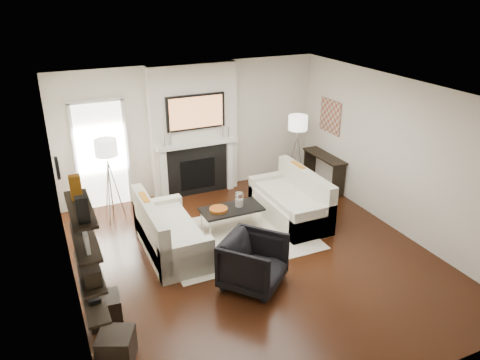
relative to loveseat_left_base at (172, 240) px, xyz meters
name	(u,v)px	position (x,y,z in m)	size (l,w,h in m)	color
room_envelope	(256,182)	(1.17, -0.76, 1.14)	(6.00, 6.00, 6.00)	#34180B
chimney_breast	(194,131)	(1.17, 2.11, 1.14)	(1.80, 0.25, 2.70)	silver
fireplace_surround	(198,171)	(1.17, 1.98, 0.31)	(1.30, 0.02, 1.04)	black
firebox	(198,174)	(1.17, 1.97, 0.24)	(0.75, 0.02, 0.65)	black
mantel_pilaster_l	(164,176)	(0.45, 1.95, 0.34)	(0.12, 0.08, 1.10)	white
mantel_pilaster_r	(230,165)	(1.89, 1.95, 0.34)	(0.12, 0.08, 1.10)	white
mantel_shelf	(197,144)	(1.17, 1.93, 0.91)	(1.70, 0.18, 0.07)	white
tv_body	(196,112)	(1.17, 1.95, 1.57)	(1.20, 0.06, 0.70)	black
tv_screen	(196,112)	(1.17, 1.92, 1.57)	(1.10, 0.01, 0.62)	#BF723F
candlestick_l_tall	(170,139)	(0.62, 1.94, 1.09)	(0.04, 0.04, 0.30)	silver
candlestick_l_short	(164,141)	(0.49, 1.94, 1.06)	(0.04, 0.04, 0.24)	silver
candlestick_r_tall	(222,132)	(1.72, 1.94, 1.09)	(0.04, 0.04, 0.30)	silver
candlestick_r_short	(228,133)	(1.85, 1.94, 1.06)	(0.04, 0.04, 0.24)	silver
hallway_panel	(102,156)	(-0.68, 2.22, 0.84)	(0.90, 0.02, 2.10)	white
door_trim_l	(76,160)	(-1.16, 2.20, 0.84)	(0.06, 0.06, 2.16)	white
door_trim_r	(127,153)	(-0.20, 2.20, 0.84)	(0.06, 0.06, 2.16)	white
door_trim_top	(95,101)	(-0.68, 2.20, 1.92)	(1.02, 0.06, 0.06)	white
rug	(236,237)	(1.15, -0.04, -0.20)	(2.60, 2.00, 0.01)	beige
loveseat_left_base	(172,240)	(0.00, 0.00, 0.00)	(0.85, 1.80, 0.42)	beige
loveseat_left_back	(151,227)	(-0.33, 0.00, 0.32)	(0.18, 1.80, 0.80)	beige
loveseat_left_arm_n	(187,260)	(0.00, -0.81, 0.09)	(0.85, 0.18, 0.60)	beige
loveseat_left_arm_s	(159,215)	(0.00, 0.81, 0.09)	(0.85, 0.18, 0.60)	beige
loveseat_left_cushion	(174,226)	(0.05, 0.00, 0.26)	(0.63, 1.44, 0.10)	beige
pillow_left_orange	(145,208)	(-0.33, 0.30, 0.52)	(0.10, 0.42, 0.42)	#B06915
pillow_left_charcoal	(155,225)	(-0.33, -0.30, 0.51)	(0.10, 0.40, 0.40)	black
loveseat_right_base	(289,209)	(2.35, 0.21, 0.00)	(0.85, 1.80, 0.42)	beige
loveseat_right_back	(305,190)	(2.68, 0.21, 0.32)	(0.18, 1.80, 0.80)	beige
loveseat_right_arm_n	(313,223)	(2.35, -0.60, 0.09)	(0.85, 0.18, 0.60)	beige
loveseat_right_arm_s	(269,188)	(2.35, 1.02, 0.09)	(0.85, 0.18, 0.60)	beige
loveseat_right_cushion	(287,197)	(2.30, 0.21, 0.26)	(0.63, 1.44, 0.10)	beige
pillow_right_orange	(298,175)	(2.68, 0.51, 0.52)	(0.10, 0.42, 0.42)	#B06915
pillow_right_charcoal	(315,187)	(2.68, -0.09, 0.51)	(0.10, 0.40, 0.40)	black
coffee_table	(232,209)	(1.20, 0.28, 0.19)	(1.10, 0.55, 0.04)	black
coffee_leg_nw	(210,231)	(0.70, 0.06, -0.02)	(0.02, 0.02, 0.38)	silver
coffee_leg_ne	(262,219)	(1.70, 0.06, -0.02)	(0.02, 0.02, 0.38)	silver
coffee_leg_sw	(201,220)	(0.70, 0.50, -0.02)	(0.02, 0.02, 0.38)	silver
coffee_leg_se	(251,209)	(1.70, 0.50, -0.02)	(0.02, 0.02, 0.38)	silver
hurricane_glass	(239,200)	(1.35, 0.28, 0.35)	(0.15, 0.15, 0.26)	white
hurricane_candle	(239,203)	(1.35, 0.28, 0.29)	(0.11, 0.11, 0.16)	white
copper_bowl	(219,210)	(0.95, 0.28, 0.24)	(0.33, 0.33, 0.05)	#BA621F
armchair	(253,260)	(0.82, -1.40, 0.22)	(0.83, 0.78, 0.85)	black
lamp_left_post	(111,191)	(-0.68, 1.50, 0.39)	(0.02, 0.02, 1.20)	silver
lamp_left_shade	(106,148)	(-0.68, 1.50, 1.24)	(0.40, 0.40, 0.30)	white
lamp_left_leg_a	(117,190)	(-0.57, 1.50, 0.39)	(0.02, 0.02, 1.25)	silver
lamp_left_leg_b	(107,190)	(-0.74, 1.59, 0.39)	(0.02, 0.02, 1.25)	silver
lamp_left_leg_c	(109,194)	(-0.74, 1.40, 0.39)	(0.02, 0.02, 1.25)	silver
lamp_right_post	(296,161)	(3.22, 1.45, 0.39)	(0.02, 0.02, 1.20)	silver
lamp_right_shade	(298,123)	(3.22, 1.45, 1.24)	(0.40, 0.40, 0.30)	white
lamp_right_leg_a	(300,160)	(3.33, 1.45, 0.39)	(0.02, 0.02, 1.25)	silver
lamp_right_leg_b	(292,160)	(3.16, 1.55, 0.39)	(0.02, 0.02, 1.25)	silver
lamp_right_leg_c	(296,163)	(3.16, 1.36, 0.39)	(0.02, 0.02, 1.25)	silver
console_top	(325,156)	(3.74, 1.16, 0.52)	(0.35, 1.20, 0.04)	black
console_leg_n	(338,182)	(3.74, 0.61, 0.14)	(0.30, 0.04, 0.71)	black
console_leg_s	(310,164)	(3.74, 1.71, 0.14)	(0.30, 0.04, 0.71)	black
wall_art	(330,116)	(3.90, 1.29, 1.34)	(0.03, 0.70, 0.70)	#9D684E
shelf_bottom	(94,300)	(-1.45, -1.76, 0.49)	(0.25, 1.00, 0.04)	black
shelf_lower	(90,271)	(-1.45, -1.76, 0.89)	(0.25, 1.00, 0.04)	black
shelf_upper	(85,241)	(-1.45, -1.76, 1.29)	(0.25, 1.00, 0.04)	black
shelf_top	(80,209)	(-1.45, -1.76, 1.69)	(0.25, 1.00, 0.04)	black
decor_magfile_a	(82,210)	(-1.45, -2.13, 1.85)	(0.12, 0.10, 0.28)	black
decor_magfile_b	(76,187)	(-1.45, -1.53, 1.85)	(0.12, 0.10, 0.28)	#B06915
decor_frame_a	(86,239)	(-1.45, -1.97, 1.42)	(0.04, 0.30, 0.22)	white
decor_frame_b	(81,224)	(-1.45, -1.56, 1.40)	(0.04, 0.22, 0.18)	black
decor_wine_rack	(92,275)	(-1.45, -2.04, 1.01)	(0.18, 0.25, 0.20)	black
decor_box_small	(87,260)	(-1.45, -1.64, 0.97)	(0.15, 0.12, 0.12)	black
decor_books	(94,298)	(-1.45, -1.79, 0.53)	(0.14, 0.20, 0.05)	black
decor_box_tall	(90,281)	(-1.45, -1.52, 0.60)	(0.10, 0.10, 0.18)	white
clock_rim	(57,168)	(-1.56, 0.14, 1.49)	(0.34, 0.34, 0.04)	black
clock_face	(59,168)	(-1.54, 0.14, 1.49)	(0.29, 0.29, 0.01)	white
ottoman_near	(106,309)	(-1.30, -1.34, -0.01)	(0.40, 0.40, 0.40)	black
ottoman_far	(116,347)	(-1.30, -2.10, -0.01)	(0.40, 0.40, 0.40)	black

